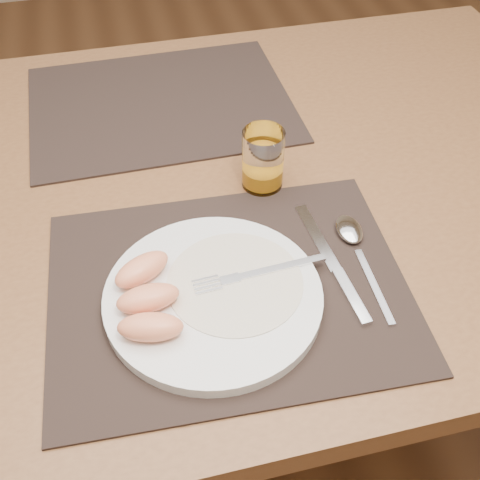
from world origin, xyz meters
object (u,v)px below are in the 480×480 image
fork (249,275)px  plate (213,297)px  placemat_far (161,104)px  knife (336,270)px  spoon (353,237)px  placemat_near (229,289)px  table (203,220)px  juice_glass (263,162)px

fork → plate: bearing=-162.2°
placemat_far → knife: bearing=-69.8°
placemat_far → spoon: (0.20, -0.40, 0.01)m
placemat_near → knife: bearing=-2.8°
table → spoon: 0.27m
juice_glass → table: bearing=159.1°
spoon → juice_glass: bearing=121.5°
table → placemat_far: bearing=97.4°
placemat_near → table: bearing=88.3°
fork → juice_glass: (0.07, 0.19, 0.02)m
table → knife: 0.28m
knife → spoon: size_ratio=1.15×
placemat_near → spoon: 0.19m
table → knife: bearing=-59.2°
table → plate: (-0.03, -0.24, 0.10)m
placemat_near → fork: (0.03, -0.00, 0.02)m
table → knife: knife is taller
juice_glass → plate: bearing=-120.1°
table → juice_glass: juice_glass is taller
fork → placemat_far: bearing=96.2°
placemat_near → spoon: (0.18, 0.04, 0.01)m
fork → table: bearing=95.1°
placemat_far → juice_glass: bearing=-65.3°
knife → juice_glass: bearing=103.8°
knife → juice_glass: juice_glass is taller
table → placemat_near: 0.24m
placemat_far → plate: (-0.00, -0.46, 0.01)m
table → placemat_far: size_ratio=3.11×
table → fork: bearing=-84.9°
fork → spoon: bearing=15.4°
knife → spoon: spoon is taller
fork → juice_glass: juice_glass is taller
spoon → juice_glass: juice_glass is taller
spoon → fork: bearing=-164.6°
placemat_near → knife: 0.14m
placemat_far → fork: (0.05, -0.44, 0.02)m
fork → knife: fork is taller
placemat_near → knife: knife is taller
plate → fork: fork is taller
fork → spoon: 0.16m
table → placemat_near: (-0.01, -0.22, 0.09)m
table → placemat_near: placemat_near is taller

